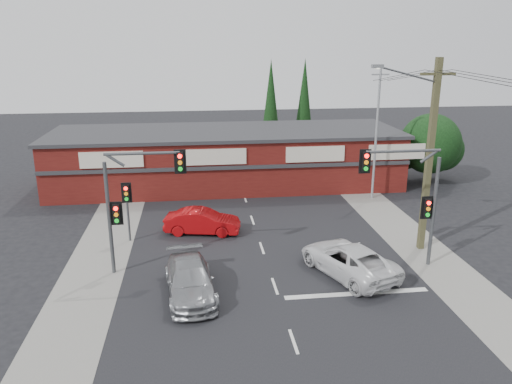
{
  "coord_description": "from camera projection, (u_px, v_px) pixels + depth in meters",
  "views": [
    {
      "loc": [
        -3.38,
        -20.63,
        10.76
      ],
      "look_at": [
        -0.45,
        3.0,
        3.51
      ],
      "focal_mm": 35.0,
      "sensor_mm": 36.0,
      "label": 1
    }
  ],
  "objects": [
    {
      "name": "verge_left",
      "position": [
        103.0,
        249.0,
        26.86
      ],
      "size": [
        3.0,
        70.0,
        0.02
      ],
      "primitive_type": "cube",
      "color": "gray",
      "rests_on": "ground"
    },
    {
      "name": "traffic_mast_left",
      "position": [
        131.0,
        194.0,
        23.12
      ],
      "size": [
        3.77,
        0.27,
        5.97
      ],
      "color": "#47494C",
      "rests_on": "ground"
    },
    {
      "name": "tree_cluster",
      "position": [
        430.0,
        146.0,
        38.67
      ],
      "size": [
        5.9,
        5.1,
        5.5
      ],
      "color": "#2D2116",
      "rests_on": "ground"
    },
    {
      "name": "conifer_near",
      "position": [
        271.0,
        102.0,
        44.72
      ],
      "size": [
        1.8,
        1.8,
        9.25
      ],
      "color": "#2D2116",
      "rests_on": "ground"
    },
    {
      "name": "conifer_far",
      "position": [
        304.0,
        99.0,
        47.03
      ],
      "size": [
        1.8,
        1.8,
        9.25
      ],
      "color": "#2D2116",
      "rests_on": "ground"
    },
    {
      "name": "road_strip",
      "position": [
        260.0,
        241.0,
        27.87
      ],
      "size": [
        14.0,
        70.0,
        0.01
      ],
      "primitive_type": "cube",
      "color": "black",
      "rests_on": "ground"
    },
    {
      "name": "pedestal_signal",
      "position": [
        127.0,
        200.0,
        27.27
      ],
      "size": [
        0.55,
        0.27,
        3.38
      ],
      "color": "#47494C",
      "rests_on": "ground"
    },
    {
      "name": "red_sedan",
      "position": [
        202.0,
        221.0,
        28.89
      ],
      "size": [
        4.53,
        2.29,
        1.42
      ],
      "primitive_type": "imported",
      "rotation": [
        0.0,
        0.0,
        1.38
      ],
      "color": "#A70A0D",
      "rests_on": "ground"
    },
    {
      "name": "traffic_mast_right",
      "position": [
        413.0,
        190.0,
        23.73
      ],
      "size": [
        3.96,
        0.27,
        5.97
      ],
      "color": "#47494C",
      "rests_on": "ground"
    },
    {
      "name": "ground",
      "position": [
        274.0,
        283.0,
        23.12
      ],
      "size": [
        120.0,
        120.0,
        0.0
      ],
      "primitive_type": "plane",
      "color": "black",
      "rests_on": "ground"
    },
    {
      "name": "steel_pole",
      "position": [
        376.0,
        133.0,
        34.2
      ],
      "size": [
        1.2,
        0.16,
        9.0
      ],
      "color": "gray",
      "rests_on": "ground"
    },
    {
      "name": "verge_right",
      "position": [
        405.0,
        234.0,
        28.87
      ],
      "size": [
        3.0,
        70.0,
        0.02
      ],
      "primitive_type": "cube",
      "color": "gray",
      "rests_on": "ground"
    },
    {
      "name": "utility_pole",
      "position": [
        428.0,
        151.0,
        25.37
      ],
      "size": [
        4.38,
        0.59,
        10.0
      ],
      "color": "#4D4A2B",
      "rests_on": "ground"
    },
    {
      "name": "silver_suv",
      "position": [
        190.0,
        280.0,
        21.8
      ],
      "size": [
        2.51,
        5.15,
        1.44
      ],
      "primitive_type": "imported",
      "rotation": [
        0.0,
        0.0,
        0.1
      ],
      "color": "#939598",
      "rests_on": "ground"
    },
    {
      "name": "shop_building",
      "position": [
        227.0,
        157.0,
        38.51
      ],
      "size": [
        27.3,
        8.4,
        4.22
      ],
      "color": "#4C110F",
      "rests_on": "ground"
    },
    {
      "name": "power_lines",
      "position": [
        504.0,
        87.0,
        19.14
      ],
      "size": [
        2.01,
        29.0,
        1.22
      ],
      "color": "black",
      "rests_on": "ground"
    },
    {
      "name": "white_suv",
      "position": [
        348.0,
        259.0,
        23.8
      ],
      "size": [
        4.37,
        5.95,
        1.5
      ],
      "primitive_type": "imported",
      "rotation": [
        0.0,
        0.0,
        3.53
      ],
      "color": "silver",
      "rests_on": "ground"
    },
    {
      "name": "lane_dashes",
      "position": [
        268.0,
        265.0,
        24.87
      ],
      "size": [
        0.12,
        41.29,
        0.01
      ],
      "color": "silver",
      "rests_on": "ground"
    },
    {
      "name": "stop_line",
      "position": [
        357.0,
        293.0,
        22.11
      ],
      "size": [
        6.5,
        0.35,
        0.01
      ],
      "primitive_type": "cube",
      "color": "silver",
      "rests_on": "ground"
    }
  ]
}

